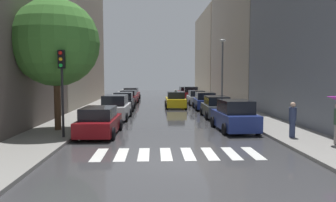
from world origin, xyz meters
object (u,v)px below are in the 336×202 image
object	(u,v)px
parked_car_left_fourth	(129,98)
taxi_midroad	(176,100)
parked_car_left_second	(116,108)
pedestrian_foreground	(293,119)
parked_car_right_sixth	(185,92)
parked_car_right_nearest	(234,116)
traffic_light_left_corner	(62,74)
parked_car_right_third	(205,101)
street_tree_left	(56,43)
parked_car_right_fifth	(191,94)
lamp_post_right	(222,68)
parked_car_right_fourth	(196,98)
parked_car_right_second	(216,107)
parked_car_left_fifth	(131,94)
parked_car_left_third	(124,102)
parked_car_left_nearest	(99,122)

from	to	relation	value
parked_car_left_fourth	taxi_midroad	world-z (taller)	taxi_midroad
parked_car_left_second	pedestrian_foreground	world-z (taller)	pedestrian_foreground
parked_car_right_sixth	parked_car_right_nearest	bearing A→B (deg)	178.39
parked_car_left_fourth	traffic_light_left_corner	bearing A→B (deg)	178.08
parked_car_right_third	taxi_midroad	distance (m)	3.13
parked_car_left_fourth	street_tree_left	size ratio (longest dim) A/B	0.60
parked_car_right_fifth	pedestrian_foreground	distance (m)	26.33
traffic_light_left_corner	lamp_post_right	size ratio (longest dim) A/B	0.66
parked_car_left_fourth	parked_car_right_fourth	bearing A→B (deg)	-91.35
parked_car_right_second	parked_car_right_fourth	distance (m)	11.34
parked_car_left_second	parked_car_right_fourth	world-z (taller)	parked_car_left_second
lamp_post_right	parked_car_right_third	bearing A→B (deg)	-177.77
parked_car_left_fifth	parked_car_right_fifth	world-z (taller)	parked_car_right_fifth
parked_car_left_third	traffic_light_left_corner	bearing A→B (deg)	172.19
parked_car_right_nearest	pedestrian_foreground	world-z (taller)	pedestrian_foreground
parked_car_right_nearest	parked_car_right_fourth	bearing A→B (deg)	-3.00
parked_car_left_third	lamp_post_right	bearing A→B (deg)	-88.50
parked_car_right_nearest	parked_car_right_fifth	distance (m)	23.37
parked_car_left_third	parked_car_left_fourth	xyz separation A→B (m)	(-0.02, 6.34, -0.04)
parked_car_left_second	parked_car_right_fifth	size ratio (longest dim) A/B	1.03
parked_car_left_fifth	pedestrian_foreground	world-z (taller)	pedestrian_foreground
taxi_midroad	parked_car_right_fourth	bearing A→B (deg)	-33.63
parked_car_right_sixth	lamp_post_right	distance (m)	18.24
traffic_light_left_corner	lamp_post_right	xyz separation A→B (m)	(11.00, 14.17, 0.63)
parked_car_right_fifth	lamp_post_right	world-z (taller)	lamp_post_right
parked_car_left_fourth	street_tree_left	distance (m)	18.57
parked_car_right_second	street_tree_left	xyz separation A→B (m)	(-10.20, -5.99, 4.25)
parked_car_left_fourth	parked_car_right_nearest	world-z (taller)	parked_car_right_nearest
parked_car_left_nearest	pedestrian_foreground	world-z (taller)	pedestrian_foreground
parked_car_left_fifth	taxi_midroad	xyz separation A→B (m)	(5.17, -11.19, 0.01)
parked_car_left_fourth	street_tree_left	xyz separation A→B (m)	(-2.59, -17.89, 4.27)
parked_car_left_third	taxi_midroad	world-z (taller)	taxi_midroad
parked_car_left_fourth	pedestrian_foreground	distance (m)	22.85
parked_car_left_second	parked_car_left_fifth	bearing A→B (deg)	2.34
parked_car_left_second	street_tree_left	world-z (taller)	street_tree_left
parked_car_left_fifth	traffic_light_left_corner	size ratio (longest dim) A/B	1.02
parked_car_right_second	parked_car_right_third	distance (m)	5.87
parked_car_left_fifth	parked_car_right_second	bearing A→B (deg)	-154.61
parked_car_right_third	parked_car_right_fourth	bearing A→B (deg)	2.27
traffic_light_left_corner	parked_car_left_fourth	bearing A→B (deg)	85.26
parked_car_right_third	pedestrian_foreground	bearing A→B (deg)	-170.95
parked_car_right_fourth	traffic_light_left_corner	bearing A→B (deg)	154.93
parked_car_left_nearest	pedestrian_foreground	distance (m)	9.97
parked_car_right_fifth	pedestrian_foreground	bearing A→B (deg)	-173.15
parked_car_left_nearest	parked_car_left_fourth	size ratio (longest dim) A/B	1.02
parked_car_right_third	traffic_light_left_corner	size ratio (longest dim) A/B	0.95
pedestrian_foreground	street_tree_left	distance (m)	13.21
parked_car_right_fourth	street_tree_left	size ratio (longest dim) A/B	0.60
parked_car_right_sixth	lamp_post_right	bearing A→B (deg)	-175.91
parked_car_right_fifth	lamp_post_right	distance (m)	12.04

